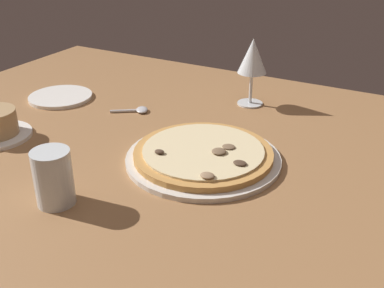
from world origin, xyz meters
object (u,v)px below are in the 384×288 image
(pizza_main, at_px, (204,155))
(spoon, at_px, (138,110))
(side_plate, at_px, (61,97))
(wine_glass_far, at_px, (253,58))
(water_glass, at_px, (54,180))

(pizza_main, distance_m, spoon, 0.29)
(side_plate, height_order, spoon, spoon)
(spoon, bearing_deg, side_plate, 5.69)
(wine_glass_far, relative_size, spoon, 1.89)
(wine_glass_far, xyz_separation_m, spoon, (0.22, 0.18, -0.11))
(water_glass, xyz_separation_m, spoon, (0.11, -0.39, -0.04))
(wine_glass_far, distance_m, water_glass, 0.59)
(side_plate, bearing_deg, wine_glass_far, -155.88)
(side_plate, distance_m, spoon, 0.23)
(pizza_main, distance_m, side_plate, 0.50)
(pizza_main, relative_size, spoon, 3.42)
(pizza_main, xyz_separation_m, side_plate, (0.48, -0.12, -0.01))
(wine_glass_far, height_order, water_glass, wine_glass_far)
(water_glass, distance_m, side_plate, 0.50)
(side_plate, bearing_deg, spoon, -174.31)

